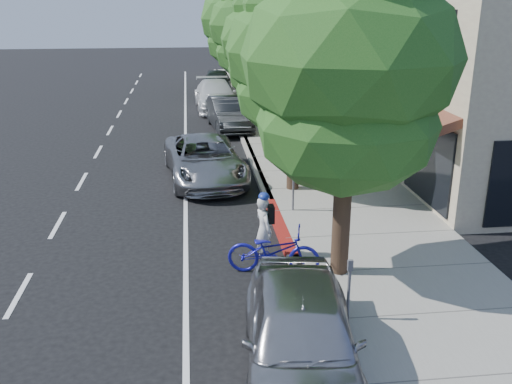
{
  "coord_description": "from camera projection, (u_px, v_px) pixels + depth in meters",
  "views": [
    {
      "loc": [
        -2.37,
        -13.47,
        6.15
      ],
      "look_at": [
        -0.75,
        0.3,
        1.35
      ],
      "focal_mm": 40.0,
      "sensor_mm": 36.0,
      "label": 1
    }
  ],
  "objects": [
    {
      "name": "cyclist",
      "position": [
        264.0,
        229.0,
        13.71
      ],
      "size": [
        0.57,
        0.69,
        1.63
      ],
      "primitive_type": "imported",
      "rotation": [
        0.0,
        0.0,
        1.91
      ],
      "color": "silver",
      "rests_on": "ground"
    },
    {
      "name": "street_tree_5",
      "position": [
        233.0,
        27.0,
        39.97
      ],
      "size": [
        4.29,
        4.29,
        6.67
      ],
      "color": "black",
      "rests_on": "ground"
    },
    {
      "name": "white_pickup",
      "position": [
        216.0,
        95.0,
        32.17
      ],
      "size": [
        2.4,
        5.54,
        1.59
      ],
      "primitive_type": "imported",
      "rotation": [
        0.0,
        0.0,
        0.03
      ],
      "color": "silver",
      "rests_on": "ground"
    },
    {
      "name": "silver_suv",
      "position": [
        205.0,
        159.0,
        19.82
      ],
      "size": [
        3.04,
        5.58,
        1.48
      ],
      "primitive_type": "imported",
      "rotation": [
        0.0,
        0.0,
        0.11
      ],
      "color": "#9E9EA2",
      "rests_on": "ground"
    },
    {
      "name": "street_tree_1",
      "position": [
        295.0,
        53.0,
        17.31
      ],
      "size": [
        4.4,
        4.4,
        7.24
      ],
      "color": "black",
      "rests_on": "ground"
    },
    {
      "name": "street_tree_0",
      "position": [
        350.0,
        63.0,
        11.55
      ],
      "size": [
        4.56,
        4.56,
        7.79
      ],
      "color": "black",
      "rests_on": "ground"
    },
    {
      "name": "curb_red_segment",
      "position": [
        280.0,
        226.0,
        15.83
      ],
      "size": [
        0.32,
        4.0,
        0.15
      ],
      "primitive_type": "cube",
      "color": "maroon",
      "rests_on": "ground"
    },
    {
      "name": "street_tree_3",
      "position": [
        252.0,
        27.0,
        28.51
      ],
      "size": [
        4.43,
        4.43,
        7.49
      ],
      "color": "black",
      "rests_on": "ground"
    },
    {
      "name": "dark_sedan",
      "position": [
        229.0,
        114.0,
        27.32
      ],
      "size": [
        2.12,
        4.81,
        1.54
      ],
      "primitive_type": "imported",
      "rotation": [
        0.0,
        0.0,
        0.11
      ],
      "color": "black",
      "rests_on": "ground"
    },
    {
      "name": "near_car_a",
      "position": [
        301.0,
        336.0,
        9.41
      ],
      "size": [
        2.48,
        4.99,
        1.63
      ],
      "primitive_type": "imported",
      "rotation": [
        0.0,
        0.0,
        -0.12
      ],
      "color": "#A2A1A6",
      "rests_on": "ground"
    },
    {
      "name": "dark_suv_far",
      "position": [
        217.0,
        82.0,
        37.26
      ],
      "size": [
        2.17,
        4.7,
        1.56
      ],
      "primitive_type": "imported",
      "rotation": [
        0.0,
        0.0,
        -0.07
      ],
      "color": "black",
      "rests_on": "ground"
    },
    {
      "name": "sidewalk",
      "position": [
        309.0,
        157.0,
        22.66
      ],
      "size": [
        4.6,
        56.0,
        0.15
      ],
      "primitive_type": "cube",
      "color": "gray",
      "rests_on": "ground"
    },
    {
      "name": "bicycle",
      "position": [
        274.0,
        251.0,
        13.16
      ],
      "size": [
        2.25,
        1.2,
        1.12
      ],
      "primitive_type": "imported",
      "rotation": [
        0.0,
        0.0,
        1.35
      ],
      "color": "#18169C",
      "rests_on": "ground"
    },
    {
      "name": "street_tree_2",
      "position": [
        268.0,
        42.0,
        22.97
      ],
      "size": [
        3.98,
        3.98,
        6.99
      ],
      "color": "black",
      "rests_on": "ground"
    },
    {
      "name": "street_tree_4",
      "position": [
        241.0,
        20.0,
        34.12
      ],
      "size": [
        4.99,
        4.99,
        7.73
      ],
      "color": "black",
      "rests_on": "ground"
    },
    {
      "name": "ground",
      "position": [
        286.0,
        243.0,
        14.92
      ],
      "size": [
        120.0,
        120.0,
        0.0
      ],
      "primitive_type": "plane",
      "color": "black",
      "rests_on": "ground"
    },
    {
      "name": "storefront_building",
      "position": [
        403.0,
        45.0,
        31.73
      ],
      "size": [
        10.0,
        36.0,
        7.0
      ],
      "primitive_type": "cube",
      "color": "beige",
      "rests_on": "ground"
    },
    {
      "name": "curb",
      "position": [
        252.0,
        158.0,
        22.4
      ],
      "size": [
        0.3,
        56.0,
        0.15
      ],
      "primitive_type": "cube",
      "color": "#9E998E",
      "rests_on": "ground"
    },
    {
      "name": "pedestrian",
      "position": [
        292.0,
        113.0,
        26.49
      ],
      "size": [
        0.99,
        0.93,
        1.63
      ],
      "primitive_type": "imported",
      "rotation": [
        0.0,
        0.0,
        3.66
      ],
      "color": "black",
      "rests_on": "sidewalk"
    }
  ]
}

